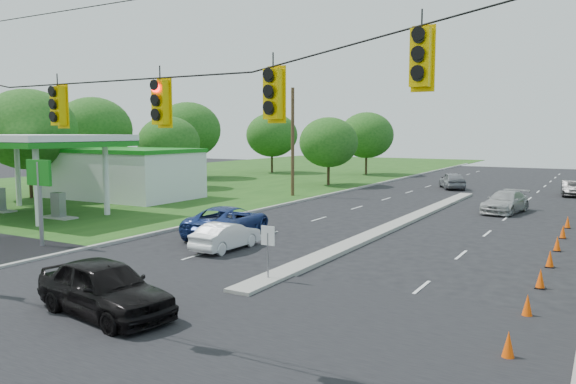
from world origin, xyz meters
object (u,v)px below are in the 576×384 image
Objects in this scene: gas_station at (108,168)px; white_sedan at (226,236)px; black_sedan at (105,288)px; blue_pickup at (228,221)px.

white_sedan is (19.01, -10.42, -1.94)m from gas_station.
black_sedan reaches higher than white_sedan.
black_sedan reaches higher than blue_pickup.
black_sedan is 0.87× the size of blue_pickup.
gas_station reaches higher than blue_pickup.
black_sedan is (21.45, -19.77, -1.73)m from gas_station.
gas_station is at bearing -27.72° from white_sedan.
gas_station is at bearing 57.17° from black_sedan.
black_sedan is 12.84m from blue_pickup.
gas_station reaches higher than white_sedan.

